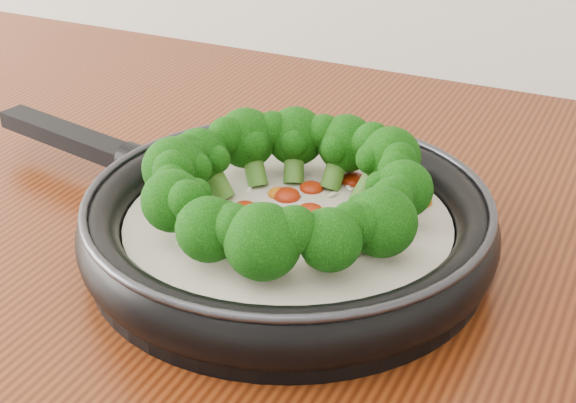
% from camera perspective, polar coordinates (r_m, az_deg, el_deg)
% --- Properties ---
extents(skillet, '(0.53, 0.38, 0.09)m').
position_cam_1_polar(skillet, '(0.66, -0.23, -0.90)').
color(skillet, black).
rests_on(skillet, counter).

